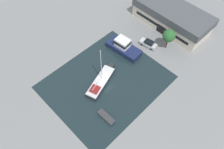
{
  "coord_description": "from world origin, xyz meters",
  "views": [
    {
      "loc": [
        20.91,
        -18.86,
        42.5
      ],
      "look_at": [
        0.0,
        1.98,
        1.0
      ],
      "focal_mm": 35.0,
      "sensor_mm": 36.0,
      "label": 1
    }
  ],
  "objects_px": {
    "parked_car": "(148,44)",
    "motor_cruiser": "(123,47)",
    "small_dinghy": "(106,117)",
    "warehouse_building": "(172,17)",
    "sailboat_moored": "(101,81)",
    "quay_tree_near_building": "(169,36)"
  },
  "relations": [
    {
      "from": "parked_car",
      "to": "motor_cruiser",
      "type": "relative_size",
      "value": 0.5
    },
    {
      "from": "small_dinghy",
      "to": "motor_cruiser",
      "type": "bearing_deg",
      "value": 31.87
    },
    {
      "from": "warehouse_building",
      "to": "motor_cruiser",
      "type": "relative_size",
      "value": 2.25
    },
    {
      "from": "motor_cruiser",
      "to": "sailboat_moored",
      "type": "bearing_deg",
      "value": -168.14
    },
    {
      "from": "warehouse_building",
      "to": "sailboat_moored",
      "type": "xyz_separation_m",
      "value": [
        0.66,
        -27.54,
        -2.3
      ]
    },
    {
      "from": "warehouse_building",
      "to": "motor_cruiser",
      "type": "bearing_deg",
      "value": -98.26
    },
    {
      "from": "parked_car",
      "to": "motor_cruiser",
      "type": "height_order",
      "value": "motor_cruiser"
    },
    {
      "from": "quay_tree_near_building",
      "to": "small_dinghy",
      "type": "distance_m",
      "value": 25.28
    },
    {
      "from": "parked_car",
      "to": "small_dinghy",
      "type": "distance_m",
      "value": 23.06
    },
    {
      "from": "sailboat_moored",
      "to": "motor_cruiser",
      "type": "height_order",
      "value": "sailboat_moored"
    },
    {
      "from": "quay_tree_near_building",
      "to": "warehouse_building",
      "type": "bearing_deg",
      "value": 119.62
    },
    {
      "from": "warehouse_building",
      "to": "quay_tree_near_building",
      "type": "relative_size",
      "value": 3.64
    },
    {
      "from": "warehouse_building",
      "to": "motor_cruiser",
      "type": "distance_m",
      "value": 16.8
    },
    {
      "from": "motor_cruiser",
      "to": "small_dinghy",
      "type": "bearing_deg",
      "value": -152.37
    },
    {
      "from": "sailboat_moored",
      "to": "warehouse_building",
      "type": "bearing_deg",
      "value": 73.49
    },
    {
      "from": "parked_car",
      "to": "small_dinghy",
      "type": "xyz_separation_m",
      "value": [
        6.87,
        -22.0,
        -0.55
      ]
    },
    {
      "from": "quay_tree_near_building",
      "to": "sailboat_moored",
      "type": "relative_size",
      "value": 0.55
    },
    {
      "from": "motor_cruiser",
      "to": "small_dinghy",
      "type": "distance_m",
      "value": 19.34
    },
    {
      "from": "sailboat_moored",
      "to": "motor_cruiser",
      "type": "bearing_deg",
      "value": 89.06
    },
    {
      "from": "quay_tree_near_building",
      "to": "parked_car",
      "type": "relative_size",
      "value": 1.24
    },
    {
      "from": "parked_car",
      "to": "small_dinghy",
      "type": "bearing_deg",
      "value": -171.65
    },
    {
      "from": "warehouse_building",
      "to": "parked_car",
      "type": "distance_m",
      "value": 10.98
    }
  ]
}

